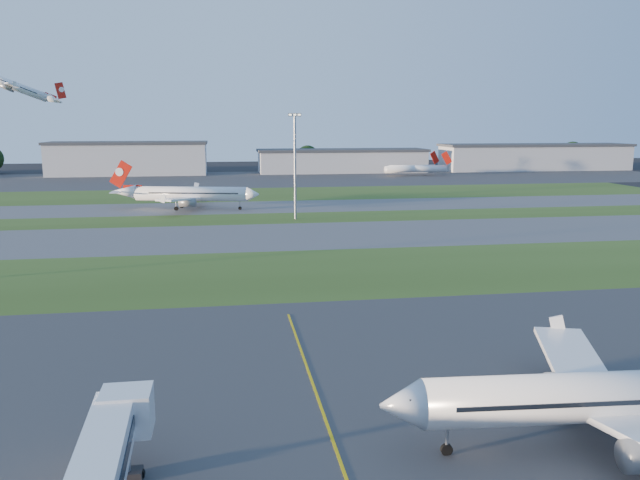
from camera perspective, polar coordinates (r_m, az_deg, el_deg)
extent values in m
plane|color=black|center=(49.72, -5.12, -17.43)|extent=(700.00, 700.00, 0.00)
cube|color=#333335|center=(49.72, -5.12, -17.42)|extent=(300.00, 70.00, 0.01)
cube|color=#334A18|center=(98.66, -7.15, -3.16)|extent=(300.00, 34.00, 0.01)
cube|color=#515154|center=(130.95, -7.62, 0.25)|extent=(300.00, 32.00, 0.01)
cube|color=#334A18|center=(155.61, -7.84, 1.88)|extent=(300.00, 18.00, 0.01)
cube|color=#515154|center=(177.39, -7.99, 2.94)|extent=(300.00, 26.00, 0.01)
cube|color=#334A18|center=(210.14, -8.15, 4.12)|extent=(300.00, 40.00, 0.01)
cube|color=#333335|center=(269.85, -8.35, 5.53)|extent=(400.00, 80.00, 0.01)
cube|color=gold|center=(50.23, 0.85, -17.08)|extent=(0.25, 60.00, 0.02)
cube|color=white|center=(46.06, -17.26, -14.72)|extent=(3.40, 3.00, 3.00)
cylinder|color=gray|center=(45.46, -17.44, -18.48)|extent=(0.70, 0.70, 3.20)
cube|color=black|center=(46.07, -17.34, -19.84)|extent=(2.20, 1.20, 0.70)
cylinder|color=white|center=(50.98, 25.33, -12.80)|extent=(28.50, 5.37, 3.59)
cube|color=white|center=(57.67, 22.28, -10.34)|extent=(8.34, 14.78, 1.46)
cylinder|color=slate|center=(55.71, 21.88, -12.21)|extent=(4.09, 2.42, 2.17)
cylinder|color=white|center=(175.34, -11.68, 4.16)|extent=(31.04, 10.73, 3.92)
cube|color=#B3150B|center=(181.13, -17.75, 5.75)|extent=(6.60, 1.85, 7.81)
cube|color=white|center=(183.57, -11.29, 4.30)|extent=(4.94, 15.56, 1.59)
cube|color=white|center=(167.81, -12.76, 3.66)|extent=(11.14, 15.90, 1.59)
cylinder|color=slate|center=(181.12, -10.99, 3.86)|extent=(4.75, 3.28, 2.37)
cylinder|color=slate|center=(169.67, -12.03, 3.38)|extent=(4.75, 3.28, 2.37)
cylinder|color=white|center=(266.34, -26.46, 12.62)|extent=(26.51, 8.80, 3.34)
cube|color=#B3150B|center=(265.74, -22.85, 13.87)|extent=(5.65, 1.50, 6.66)
cube|color=white|center=(259.24, -26.40, 12.61)|extent=(9.36, 13.59, 1.36)
cube|color=white|center=(273.25, -26.13, 12.47)|extent=(4.40, 13.32, 1.36)
cylinder|color=slate|center=(261.23, -26.63, 12.35)|extent=(4.04, 2.75, 2.02)
cylinder|color=slate|center=(271.38, -26.43, 12.26)|extent=(4.04, 2.75, 2.02)
cylinder|color=white|center=(286.15, 8.26, 6.46)|extent=(25.85, 10.36, 3.20)
cube|color=#B3150B|center=(293.20, 10.43, 7.43)|extent=(5.05, 1.74, 6.16)
cylinder|color=white|center=(287.45, 8.91, 6.46)|extent=(26.17, 7.48, 3.20)
cube|color=#B3150B|center=(289.29, 11.50, 7.36)|extent=(5.15, 1.16, 6.16)
cylinder|color=gray|center=(153.22, -2.30, 6.54)|extent=(0.60, 0.60, 25.00)
cube|color=gray|center=(152.86, -2.33, 11.37)|extent=(3.20, 0.50, 0.80)
cube|color=#FFF2CC|center=(152.86, -2.33, 11.37)|extent=(2.80, 0.70, 0.35)
cube|color=#A7A9B0|center=(302.27, -17.08, 7.04)|extent=(70.00, 22.00, 14.00)
cube|color=#383A3F|center=(301.95, -17.16, 8.48)|extent=(71.40, 23.00, 1.20)
cube|color=#A7A9B0|center=(304.87, 2.03, 7.15)|extent=(80.00, 22.00, 10.00)
cube|color=#383A3F|center=(304.59, 2.04, 8.20)|extent=(81.60, 23.00, 1.20)
cube|color=#A7A9B0|center=(338.27, 19.04, 7.09)|extent=(95.00, 22.00, 12.00)
cube|color=#383A3F|center=(338.00, 19.11, 8.21)|extent=(96.90, 23.00, 1.20)
cylinder|color=black|center=(311.06, -12.16, 6.40)|extent=(1.00, 1.00, 3.60)
sphere|color=black|center=(310.81, -12.18, 7.14)|extent=(9.90, 9.90, 9.90)
cylinder|color=black|center=(316.42, -1.14, 6.75)|extent=(1.00, 1.00, 4.20)
sphere|color=black|center=(316.14, -1.15, 7.61)|extent=(11.55, 11.55, 11.55)
cylinder|color=black|center=(333.01, 11.89, 6.69)|extent=(1.00, 1.00, 3.80)
sphere|color=black|center=(332.76, 11.92, 7.42)|extent=(10.45, 10.45, 10.45)
cylinder|color=black|center=(367.07, 22.01, 6.55)|extent=(1.00, 1.00, 4.60)
sphere|color=black|center=(366.81, 22.07, 7.36)|extent=(12.65, 12.65, 12.65)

